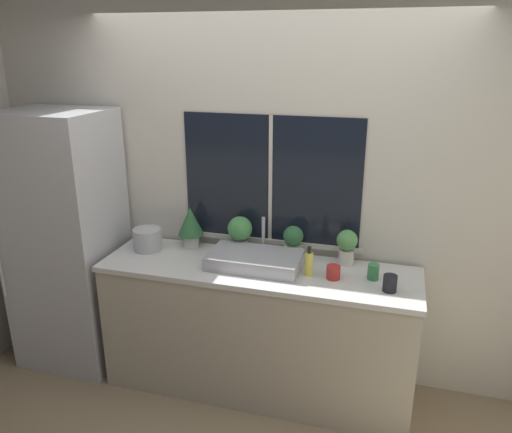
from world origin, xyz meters
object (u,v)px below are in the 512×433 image
(potted_plant_far_left, at_px, (191,224))
(sink, at_px, (255,260))
(potted_plant_center_right, at_px, (293,242))
(mug_red, at_px, (333,272))
(refrigerator, at_px, (67,241))
(kettle, at_px, (147,238))
(mug_green, at_px, (373,272))
(soap_bottle, at_px, (309,263))
(potted_plant_far_right, at_px, (347,245))
(potted_plant_center_left, at_px, (240,232))
(mug_black, at_px, (390,283))

(potted_plant_far_left, bearing_deg, sink, -20.52)
(potted_plant_center_right, height_order, mug_red, potted_plant_center_right)
(refrigerator, height_order, kettle, refrigerator)
(refrigerator, height_order, mug_green, refrigerator)
(mug_red, bearing_deg, refrigerator, 179.07)
(mug_red, bearing_deg, soap_bottle, 177.27)
(soap_bottle, distance_m, mug_red, 0.16)
(refrigerator, height_order, potted_plant_far_right, refrigerator)
(potted_plant_center_left, distance_m, mug_green, 0.95)
(kettle, bearing_deg, mug_red, -4.42)
(potted_plant_center_left, xyz_separation_m, kettle, (-0.64, -0.14, -0.07))
(soap_bottle, height_order, mug_black, soap_bottle)
(refrigerator, distance_m, mug_red, 1.94)
(potted_plant_far_left, relative_size, potted_plant_center_right, 1.29)
(soap_bottle, bearing_deg, potted_plant_far_left, 165.17)
(potted_plant_far_left, relative_size, potted_plant_center_left, 1.13)
(potted_plant_far_right, relative_size, kettle, 1.19)
(sink, distance_m, mug_red, 0.52)
(potted_plant_far_right, bearing_deg, potted_plant_center_right, -180.00)
(sink, height_order, kettle, sink)
(potted_plant_center_left, height_order, kettle, potted_plant_center_left)
(mug_green, bearing_deg, potted_plant_center_right, 161.43)
(potted_plant_center_left, bearing_deg, kettle, -167.47)
(refrigerator, distance_m, kettle, 0.62)
(potted_plant_center_right, relative_size, mug_black, 2.26)
(refrigerator, distance_m, potted_plant_center_left, 1.28)
(mug_green, bearing_deg, mug_black, -52.42)
(sink, relative_size, mug_red, 6.96)
(sink, xyz_separation_m, soap_bottle, (0.36, -0.04, 0.03))
(potted_plant_far_right, bearing_deg, mug_black, -47.58)
(sink, bearing_deg, potted_plant_center_left, 129.97)
(mug_red, bearing_deg, potted_plant_center_left, 160.34)
(potted_plant_far_left, distance_m, potted_plant_center_left, 0.37)
(potted_plant_center_right, xyz_separation_m, soap_bottle, (0.15, -0.24, -0.04))
(refrigerator, relative_size, sink, 3.15)
(potted_plant_far_right, xyz_separation_m, kettle, (-1.38, -0.14, -0.05))
(potted_plant_center_left, bearing_deg, mug_black, -17.24)
(refrigerator, bearing_deg, mug_red, -0.93)
(soap_bottle, relative_size, mug_black, 1.91)
(soap_bottle, bearing_deg, potted_plant_center_right, 122.73)
(potted_plant_far_left, height_order, potted_plant_center_right, potted_plant_far_left)
(potted_plant_far_left, height_order, soap_bottle, potted_plant_far_left)
(potted_plant_center_left, relative_size, potted_plant_far_right, 1.09)
(potted_plant_center_left, bearing_deg, refrigerator, -170.36)
(sink, bearing_deg, mug_black, -7.83)
(potted_plant_center_right, xyz_separation_m, mug_black, (0.65, -0.32, -0.07))
(soap_bottle, xyz_separation_m, kettle, (-1.17, 0.10, 0.00))
(sink, height_order, potted_plant_center_right, sink)
(mug_red, bearing_deg, potted_plant_far_left, 166.91)
(mug_green, distance_m, mug_red, 0.25)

